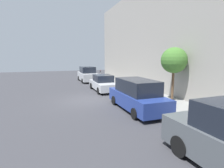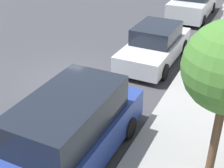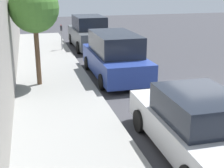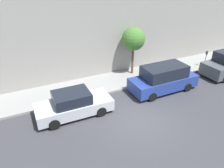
# 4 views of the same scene
# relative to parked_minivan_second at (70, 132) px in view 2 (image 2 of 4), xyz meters

# --- Properties ---
(ground_plane) EXTENTS (60.00, 60.00, 0.00)m
(ground_plane) POSITION_rel_parked_minivan_second_xyz_m (-2.33, 3.51, -0.92)
(ground_plane) COLOR #38383D
(sidewalk) EXTENTS (2.93, 32.00, 0.15)m
(sidewalk) POSITION_rel_parked_minivan_second_xyz_m (2.64, 3.51, -0.85)
(sidewalk) COLOR gray
(sidewalk) RESTS_ON ground_plane
(parked_minivan_second) EXTENTS (2.02, 4.91, 1.90)m
(parked_minivan_second) POSITION_rel_parked_minivan_second_xyz_m (0.00, 0.00, 0.00)
(parked_minivan_second) COLOR navy
(parked_minivan_second) RESTS_ON ground_plane
(parked_sedan_third) EXTENTS (1.92, 4.52, 1.54)m
(parked_sedan_third) POSITION_rel_parked_minivan_second_xyz_m (-0.12, 6.66, -0.20)
(parked_sedan_third) COLOR #B7BABF
(parked_sedan_third) RESTS_ON ground_plane
(parked_suv_fourth) EXTENTS (2.08, 4.81, 1.98)m
(parked_suv_fourth) POSITION_rel_parked_minivan_second_xyz_m (-0.17, 13.68, 0.01)
(parked_suv_fourth) COLOR #B7BABF
(parked_suv_fourth) RESTS_ON ground_plane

